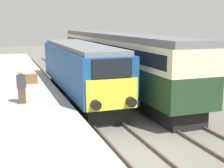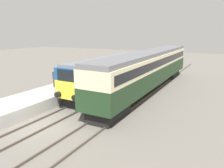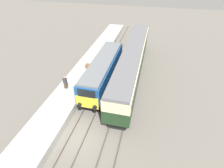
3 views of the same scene
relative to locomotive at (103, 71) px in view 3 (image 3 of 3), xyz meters
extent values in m
plane|color=slate|center=(0.00, -9.35, -2.02)|extent=(120.00, 120.00, 0.00)
cube|color=#A8A8A3|center=(-3.30, -1.35, -1.54)|extent=(3.50, 50.00, 0.97)
cube|color=#4C4238|center=(-0.72, -4.35, -1.95)|extent=(0.07, 60.00, 0.14)
cube|color=#4C4238|center=(0.72, -4.35, -1.95)|extent=(0.07, 60.00, 0.14)
cube|color=#4C4238|center=(2.68, -4.35, -1.95)|extent=(0.07, 60.00, 0.14)
cube|color=#4C4238|center=(4.12, -4.35, -1.95)|extent=(0.07, 60.00, 0.14)
cube|color=black|center=(0.00, -3.61, -1.52)|extent=(2.03, 4.00, 1.00)
cube|color=black|center=(0.00, 3.69, -1.52)|extent=(2.03, 4.00, 1.00)
cube|color=navy|center=(0.00, 0.04, 0.18)|extent=(2.70, 12.30, 2.41)
cube|color=yellow|center=(0.00, -6.15, -0.30)|extent=(2.48, 0.10, 1.44)
cube|color=black|center=(0.00, -6.15, 0.90)|extent=(1.89, 0.10, 0.87)
cube|color=slate|center=(0.00, 0.04, 1.51)|extent=(2.38, 11.81, 0.24)
cylinder|color=black|center=(-0.85, -6.36, -0.67)|extent=(0.44, 0.35, 0.44)
cylinder|color=black|center=(0.85, -6.36, -0.67)|extent=(0.44, 0.35, 0.44)
cube|color=black|center=(3.40, -5.68, -1.55)|extent=(1.89, 3.60, 0.95)
cube|color=black|center=(3.40, 11.81, -1.55)|extent=(1.89, 3.60, 0.95)
cube|color=#1E381E|center=(3.40, 3.06, -0.27)|extent=(2.70, 21.90, 1.61)
cube|color=beige|center=(3.40, 3.06, 1.17)|extent=(2.71, 21.90, 1.27)
cube|color=black|center=(3.40, 3.06, 1.17)|extent=(2.75, 21.02, 0.70)
cube|color=slate|center=(3.40, 3.06, 1.99)|extent=(2.48, 21.90, 0.36)
cube|color=#473828|center=(-3.82, -3.41, -0.66)|extent=(0.36, 0.24, 0.79)
cube|color=#333338|center=(-3.82, -3.41, 0.07)|extent=(0.44, 0.26, 0.66)
sphere|color=tan|center=(-3.82, -3.41, 0.51)|extent=(0.22, 0.22, 0.22)
cube|color=brown|center=(-2.86, 1.91, -0.76)|extent=(0.70, 0.56, 0.60)
camera|label=1|loc=(-4.65, -19.22, 2.90)|focal=50.00mm
camera|label=2|loc=(10.81, -18.81, 4.13)|focal=35.00mm
camera|label=3|loc=(5.76, -18.93, 11.89)|focal=28.00mm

